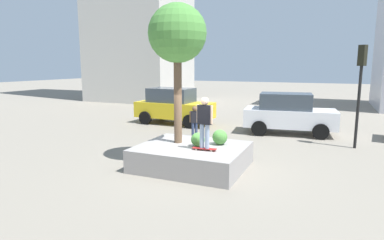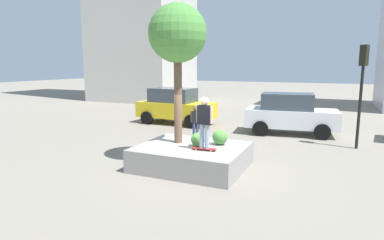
# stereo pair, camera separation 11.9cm
# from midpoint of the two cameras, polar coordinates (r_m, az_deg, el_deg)

# --- Properties ---
(ground_plane) EXTENTS (120.00, 120.00, 0.00)m
(ground_plane) POSITION_cam_midpoint_polar(r_m,az_deg,el_deg) (11.35, 0.73, -8.39)
(ground_plane) COLOR gray
(planter_ledge) EXTENTS (3.59, 2.99, 0.77)m
(planter_ledge) POSITION_cam_midpoint_polar(r_m,az_deg,el_deg) (11.28, 0.31, -6.46)
(planter_ledge) COLOR gray
(planter_ledge) RESTS_ON ground
(plaza_tree) EXTENTS (2.01, 2.01, 4.82)m
(plaza_tree) POSITION_cam_midpoint_polar(r_m,az_deg,el_deg) (11.39, -2.25, 14.70)
(plaza_tree) COLOR brown
(plaza_tree) RESTS_ON planter_ledge
(boxwood_shrub) EXTENTS (0.52, 0.52, 0.52)m
(boxwood_shrub) POSITION_cam_midpoint_polar(r_m,az_deg,el_deg) (11.34, 5.24, -3.03)
(boxwood_shrub) COLOR #4C8C3D
(boxwood_shrub) RESTS_ON planter_ledge
(hedge_clump) EXTENTS (0.48, 0.48, 0.48)m
(hedge_clump) POSITION_cam_midpoint_polar(r_m,az_deg,el_deg) (11.04, 1.35, -3.46)
(hedge_clump) COLOR #4C8C3D
(hedge_clump) RESTS_ON planter_ledge
(skateboard) EXTENTS (0.81, 0.27, 0.07)m
(skateboard) POSITION_cam_midpoint_polar(r_m,az_deg,el_deg) (10.58, 2.49, -5.07)
(skateboard) COLOR #A51E1E
(skateboard) RESTS_ON planter_ledge
(skateboarder) EXTENTS (0.57, 0.26, 1.67)m
(skateboarder) POSITION_cam_midpoint_polar(r_m,az_deg,el_deg) (10.37, 2.53, 0.18)
(skateboarder) COLOR #8C9EB7
(skateboarder) RESTS_ON skateboard
(taxi_cab) EXTENTS (4.70, 2.32, 2.15)m
(taxi_cab) POSITION_cam_midpoint_polar(r_m,az_deg,el_deg) (19.63, -2.79, 2.53)
(taxi_cab) COLOR gold
(taxi_cab) RESTS_ON ground
(police_car) EXTENTS (4.72, 2.55, 2.10)m
(police_car) POSITION_cam_midpoint_polar(r_m,az_deg,el_deg) (17.35, 17.05, 1.10)
(police_car) COLOR white
(police_car) RESTS_ON ground
(traffic_light_corner) EXTENTS (0.37, 0.37, 4.33)m
(traffic_light_corner) POSITION_cam_midpoint_polar(r_m,az_deg,el_deg) (15.19, 28.00, 6.45)
(traffic_light_corner) COLOR black
(traffic_light_corner) RESTS_ON ground
(pedestrian_crossing) EXTENTS (0.43, 0.40, 1.54)m
(pedestrian_crossing) POSITION_cam_midpoint_polar(r_m,az_deg,el_deg) (15.87, 0.86, 0.10)
(pedestrian_crossing) COLOR navy
(pedestrian_crossing) RESTS_ON ground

